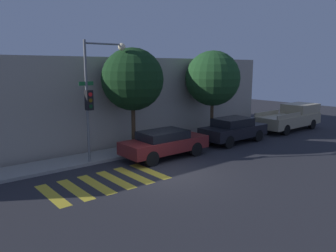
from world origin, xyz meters
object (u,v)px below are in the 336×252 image
sedan_middle (233,129)px  pickup_truck (291,117)px  traffic_light_pole (96,87)px  tree_near_corner (133,79)px  tree_midblock (213,78)px  sedan_near_corner (164,143)px

sedan_middle → pickup_truck: size_ratio=0.77×
traffic_light_pole → tree_near_corner: (2.38, 0.58, 0.25)m
sedan_middle → tree_midblock: bearing=87.9°
traffic_light_pole → pickup_truck: (14.85, -1.27, -2.71)m
sedan_near_corner → tree_near_corner: tree_near_corner is taller
traffic_light_pole → tree_midblock: traffic_light_pole is taller
tree_midblock → tree_near_corner: bearing=-180.0°
traffic_light_pole → sedan_near_corner: size_ratio=1.26×
pickup_truck → tree_near_corner: bearing=171.5°
tree_midblock → traffic_light_pole: bearing=-176.0°
sedan_near_corner → pickup_truck: pickup_truck is taller
sedan_near_corner → sedan_middle: (5.34, 0.00, 0.04)m
pickup_truck → tree_near_corner: 12.95m
tree_midblock → pickup_truck: bearing=-16.0°
traffic_light_pole → pickup_truck: size_ratio=1.01×
pickup_truck → tree_midblock: (-6.44, 1.85, 2.88)m
sedan_middle → pickup_truck: bearing=0.0°
sedan_near_corner → sedan_middle: size_ratio=1.03×
traffic_light_pole → tree_midblock: (8.41, 0.58, 0.17)m
traffic_light_pole → sedan_middle: 8.90m
sedan_middle → tree_near_corner: 6.96m
pickup_truck → sedan_near_corner: bearing=-180.0°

